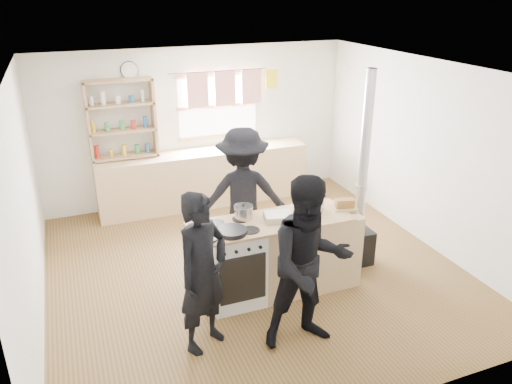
# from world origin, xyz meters

# --- Properties ---
(ground) EXTENTS (5.00, 5.00, 0.01)m
(ground) POSITION_xyz_m (0.00, 0.00, -0.01)
(ground) COLOR brown
(ground) RESTS_ON ground
(back_counter) EXTENTS (3.40, 0.55, 0.90)m
(back_counter) POSITION_xyz_m (0.00, 2.22, 0.45)
(back_counter) COLOR #D3AF7F
(back_counter) RESTS_ON ground
(shelving_unit) EXTENTS (1.00, 0.28, 1.20)m
(shelving_unit) POSITION_xyz_m (-1.20, 2.34, 1.51)
(shelving_unit) COLOR tan
(shelving_unit) RESTS_ON back_counter
(thermos) EXTENTS (0.10, 0.10, 0.29)m
(thermos) POSITION_xyz_m (0.70, 2.22, 1.04)
(thermos) COLOR silver
(thermos) RESTS_ON back_counter
(cooking_island) EXTENTS (1.97, 0.64, 0.93)m
(cooking_island) POSITION_xyz_m (0.14, -0.55, 0.47)
(cooking_island) COLOR white
(cooking_island) RESTS_ON ground
(skillet_greens) EXTENTS (0.44, 0.44, 0.05)m
(skillet_greens) POSITION_xyz_m (-0.51, -0.69, 0.96)
(skillet_greens) COLOR black
(skillet_greens) RESTS_ON cooking_island
(roast_tray) EXTENTS (0.35, 0.30, 0.07)m
(roast_tray) POSITION_xyz_m (0.08, -0.57, 0.97)
(roast_tray) COLOR silver
(roast_tray) RESTS_ON cooking_island
(stockpot_stove) EXTENTS (0.22, 0.22, 0.18)m
(stockpot_stove) POSITION_xyz_m (-0.27, -0.39, 1.01)
(stockpot_stove) COLOR #B2B2B5
(stockpot_stove) RESTS_ON cooking_island
(stockpot_counter) EXTENTS (0.32, 0.32, 0.23)m
(stockpot_counter) POSITION_xyz_m (0.55, -0.44, 1.04)
(stockpot_counter) COLOR #B9B9BB
(stockpot_counter) RESTS_ON cooking_island
(bread_board) EXTENTS (0.32, 0.26, 0.12)m
(bread_board) POSITION_xyz_m (0.93, -0.57, 0.98)
(bread_board) COLOR tan
(bread_board) RESTS_ON cooking_island
(flue_heater) EXTENTS (0.35, 0.35, 2.50)m
(flue_heater) POSITION_xyz_m (1.31, -0.33, 0.66)
(flue_heater) COLOR black
(flue_heater) RESTS_ON ground
(person_near_left) EXTENTS (0.72, 0.65, 1.65)m
(person_near_left) POSITION_xyz_m (-0.97, -1.17, 0.83)
(person_near_left) COLOR black
(person_near_left) RESTS_ON ground
(person_near_right) EXTENTS (0.93, 0.75, 1.79)m
(person_near_right) POSITION_xyz_m (0.00, -1.50, 0.89)
(person_near_right) COLOR black
(person_near_right) RESTS_ON ground
(person_far) EXTENTS (1.27, 0.92, 1.77)m
(person_far) POSITION_xyz_m (-0.01, 0.34, 0.88)
(person_far) COLOR black
(person_far) RESTS_ON ground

